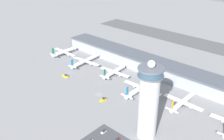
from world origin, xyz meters
name	(u,v)px	position (x,y,z in m)	size (l,w,h in m)	color
ground_plane	(99,95)	(0.00, 0.00, 0.00)	(1000.00, 1000.00, 0.00)	gray
terminal_building	(145,63)	(0.00, 70.00, 7.27)	(217.07, 25.00, 14.36)	#9399A3
runway_strip	(194,42)	(0.00, 186.47, 0.00)	(325.61, 44.00, 0.01)	#515154
control_tower	(149,102)	(62.46, -15.46, 27.79)	(16.79, 16.79, 57.52)	#BCBCC1
airplane_gate_alpha	(64,52)	(-95.94, 35.94, 4.48)	(37.56, 33.21, 13.66)	silver
airplane_gate_bravo	(85,61)	(-56.87, 35.23, 4.30)	(37.94, 42.40, 12.81)	white
airplane_gate_charlie	(114,72)	(-14.50, 36.69, 4.47)	(35.50, 33.35, 13.25)	white
airplane_gate_delta	(141,87)	(24.67, 30.13, 4.10)	(39.43, 44.33, 13.48)	white
airplane_gate_echo	(183,102)	(63.84, 34.17, 3.86)	(35.15, 35.16, 12.34)	white
service_truck_catering	(103,100)	(9.72, -4.48, 0.96)	(3.13, 5.92, 2.76)	black
service_truck_fuel	(182,104)	(63.34, 35.28, 0.85)	(3.41, 6.42, 2.48)	black
service_truck_baggage	(65,76)	(-49.69, 1.23, 0.94)	(7.49, 2.29, 2.72)	black
car_black_suv	(104,132)	(38.53, -33.62, 0.61)	(1.92, 4.59, 1.58)	black
car_red_hatchback	(117,140)	(51.32, -33.66, 0.59)	(1.75, 4.60, 1.53)	black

